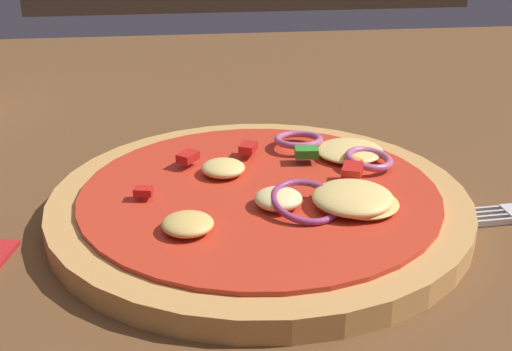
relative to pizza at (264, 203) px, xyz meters
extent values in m
cube|color=brown|center=(0.04, 0.03, -0.03)|extent=(1.43, 0.95, 0.03)
cylinder|color=tan|center=(0.00, 0.00, 0.00)|extent=(0.26, 0.26, 0.01)
cylinder|color=red|center=(0.00, 0.00, 0.01)|extent=(0.22, 0.22, 0.00)
ellipsoid|color=#EFCC72|center=(0.05, -0.03, 0.01)|extent=(0.05, 0.05, 0.01)
ellipsoid|color=#EFCC72|center=(0.07, 0.05, 0.01)|extent=(0.05, 0.05, 0.01)
ellipsoid|color=#F4DB8E|center=(0.01, -0.02, 0.01)|extent=(0.03, 0.03, 0.01)
ellipsoid|color=#EFCC72|center=(-0.02, 0.03, 0.01)|extent=(0.03, 0.03, 0.01)
ellipsoid|color=#E5BC60|center=(0.06, -0.03, 0.01)|extent=(0.04, 0.04, 0.01)
ellipsoid|color=#E5BC60|center=(-0.05, -0.05, 0.01)|extent=(0.03, 0.03, 0.01)
torus|color=#B25984|center=(0.07, 0.03, 0.01)|extent=(0.04, 0.04, 0.01)
torus|color=#93386B|center=(0.02, -0.03, 0.01)|extent=(0.06, 0.06, 0.01)
torus|color=#B25984|center=(0.03, 0.07, 0.01)|extent=(0.04, 0.04, 0.01)
cube|color=red|center=(0.00, 0.06, 0.02)|extent=(0.01, 0.02, 0.01)
cube|color=red|center=(-0.05, 0.04, 0.02)|extent=(0.02, 0.02, 0.01)
cube|color=orange|center=(0.06, 0.03, 0.01)|extent=(0.01, 0.01, 0.00)
cube|color=red|center=(0.06, 0.01, 0.02)|extent=(0.02, 0.02, 0.01)
cube|color=#2D8C28|center=(0.03, 0.04, 0.02)|extent=(0.02, 0.01, 0.01)
cube|color=red|center=(-0.07, 0.00, 0.01)|extent=(0.01, 0.01, 0.00)
cube|color=silver|center=(0.13, -0.01, -0.01)|extent=(0.04, 0.00, 0.00)
cube|color=silver|center=(0.13, -0.02, -0.01)|extent=(0.04, 0.00, 0.00)
cube|color=silver|center=(0.13, -0.02, -0.01)|extent=(0.04, 0.00, 0.00)
cube|color=silver|center=(0.13, -0.03, -0.01)|extent=(0.04, 0.00, 0.00)
camera|label=1|loc=(-0.05, -0.40, 0.20)|focal=50.97mm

